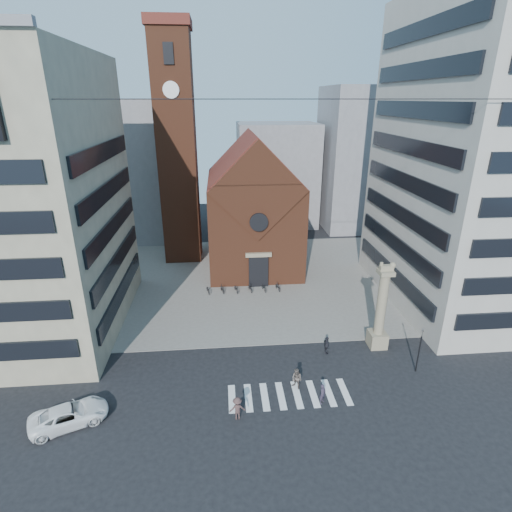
{
  "coord_description": "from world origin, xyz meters",
  "views": [
    {
      "loc": [
        -4.35,
        -28.13,
        22.06
      ],
      "look_at": [
        -1.11,
        8.0,
        7.67
      ],
      "focal_mm": 28.0,
      "sensor_mm": 36.0,
      "label": 1
    }
  ],
  "objects_px": {
    "traffic_light": "(419,349)",
    "pedestrian_1": "(297,379)",
    "pedestrian_2": "(327,345)",
    "pedestrian_0": "(323,394)",
    "scooter_0": "(208,290)",
    "lion_column": "(380,314)",
    "white_car": "(69,415)"
  },
  "relations": [
    {
      "from": "traffic_light",
      "to": "pedestrian_1",
      "type": "distance_m",
      "value": 10.86
    },
    {
      "from": "traffic_light",
      "to": "pedestrian_2",
      "type": "height_order",
      "value": "traffic_light"
    },
    {
      "from": "pedestrian_0",
      "to": "scooter_0",
      "type": "bearing_deg",
      "value": 71.26
    },
    {
      "from": "lion_column",
      "to": "scooter_0",
      "type": "bearing_deg",
      "value": 142.31
    },
    {
      "from": "traffic_light",
      "to": "pedestrian_2",
      "type": "xyz_separation_m",
      "value": [
        -7.09,
        3.23,
        -1.4
      ]
    },
    {
      "from": "traffic_light",
      "to": "white_car",
      "type": "height_order",
      "value": "traffic_light"
    },
    {
      "from": "pedestrian_0",
      "to": "scooter_0",
      "type": "height_order",
      "value": "pedestrian_0"
    },
    {
      "from": "traffic_light",
      "to": "pedestrian_1",
      "type": "height_order",
      "value": "traffic_light"
    },
    {
      "from": "pedestrian_2",
      "to": "scooter_0",
      "type": "xyz_separation_m",
      "value": [
        -11.17,
        13.34,
        -0.41
      ]
    },
    {
      "from": "white_car",
      "to": "scooter_0",
      "type": "distance_m",
      "value": 22.21
    },
    {
      "from": "lion_column",
      "to": "pedestrian_0",
      "type": "xyz_separation_m",
      "value": [
        -7.03,
        -7.04,
        -2.62
      ]
    },
    {
      "from": "pedestrian_0",
      "to": "pedestrian_2",
      "type": "relative_size",
      "value": 0.95
    },
    {
      "from": "white_car",
      "to": "scooter_0",
      "type": "height_order",
      "value": "white_car"
    },
    {
      "from": "pedestrian_0",
      "to": "pedestrian_1",
      "type": "bearing_deg",
      "value": 88.67
    },
    {
      "from": "traffic_light",
      "to": "white_car",
      "type": "xyz_separation_m",
      "value": [
        -27.79,
        -3.49,
        -1.54
      ]
    },
    {
      "from": "pedestrian_1",
      "to": "pedestrian_2",
      "type": "relative_size",
      "value": 1.03
    },
    {
      "from": "white_car",
      "to": "scooter_0",
      "type": "xyz_separation_m",
      "value": [
        9.53,
        20.06,
        -0.26
      ]
    },
    {
      "from": "lion_column",
      "to": "scooter_0",
      "type": "xyz_separation_m",
      "value": [
        -16.27,
        12.57,
        -2.98
      ]
    },
    {
      "from": "pedestrian_0",
      "to": "traffic_light",
      "type": "bearing_deg",
      "value": -25.36
    },
    {
      "from": "lion_column",
      "to": "pedestrian_1",
      "type": "xyz_separation_m",
      "value": [
        -8.72,
        -5.2,
        -2.54
      ]
    },
    {
      "from": "lion_column",
      "to": "traffic_light",
      "type": "distance_m",
      "value": 4.62
    },
    {
      "from": "pedestrian_2",
      "to": "white_car",
      "type": "bearing_deg",
      "value": 95.57
    },
    {
      "from": "pedestrian_1",
      "to": "pedestrian_2",
      "type": "distance_m",
      "value": 5.72
    },
    {
      "from": "traffic_light",
      "to": "white_car",
      "type": "distance_m",
      "value": 28.05
    },
    {
      "from": "lion_column",
      "to": "pedestrian_2",
      "type": "bearing_deg",
      "value": -171.46
    },
    {
      "from": "lion_column",
      "to": "white_car",
      "type": "distance_m",
      "value": 27.0
    },
    {
      "from": "lion_column",
      "to": "pedestrian_2",
      "type": "distance_m",
      "value": 5.76
    },
    {
      "from": "pedestrian_2",
      "to": "scooter_0",
      "type": "bearing_deg",
      "value": 27.51
    },
    {
      "from": "pedestrian_0",
      "to": "pedestrian_2",
      "type": "distance_m",
      "value": 6.56
    },
    {
      "from": "lion_column",
      "to": "pedestrian_0",
      "type": "distance_m",
      "value": 10.28
    },
    {
      "from": "traffic_light",
      "to": "pedestrian_1",
      "type": "bearing_deg",
      "value": -173.58
    },
    {
      "from": "scooter_0",
      "to": "lion_column",
      "type": "bearing_deg",
      "value": -51.27
    }
  ]
}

